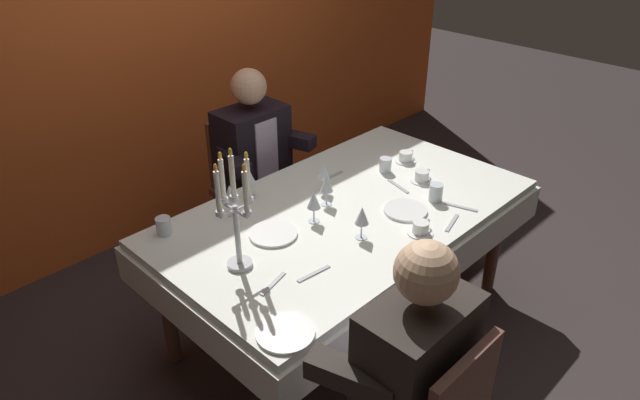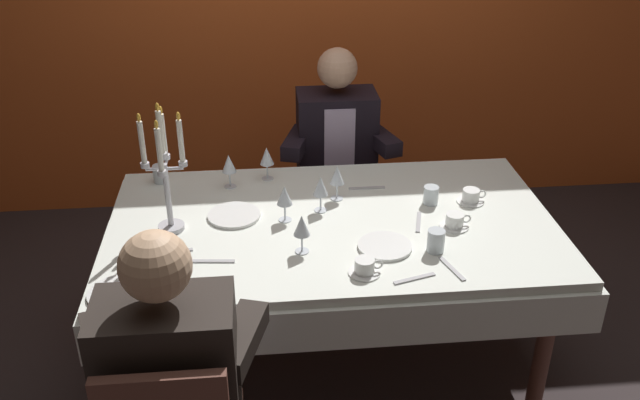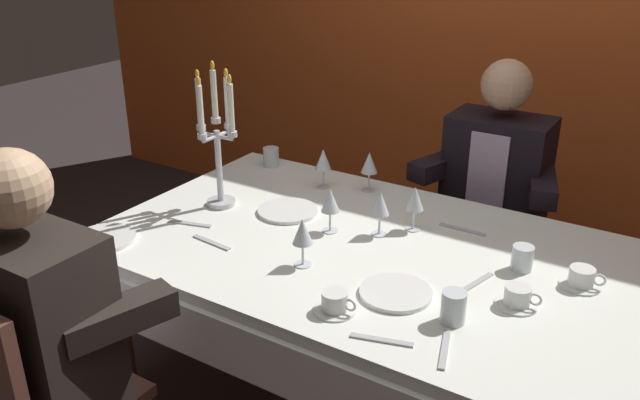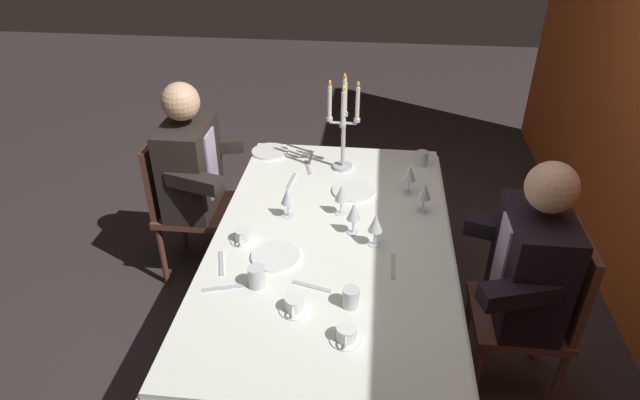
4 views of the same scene
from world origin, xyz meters
name	(u,v)px [view 1 (image 1 of 4)]	position (x,y,z in m)	size (l,w,h in m)	color
ground_plane	(343,320)	(0.00, 0.00, 0.00)	(12.00, 12.00, 0.00)	#332A2A
back_wall	(152,29)	(0.00, 1.66, 1.35)	(6.00, 0.12, 2.70)	#D25722
dining_table	(345,228)	(0.00, 0.00, 0.62)	(1.94, 1.14, 0.74)	white
candelabra	(236,214)	(-0.68, 0.00, 1.00)	(0.19, 0.19, 0.56)	silver
dinner_plate_0	(285,333)	(-0.83, -0.45, 0.75)	(0.22, 0.22, 0.01)	white
dinner_plate_1	(405,210)	(0.19, -0.23, 0.75)	(0.22, 0.22, 0.01)	white
dinner_plate_2	(273,234)	(-0.42, 0.08, 0.75)	(0.23, 0.23, 0.01)	white
wine_glass_0	(324,172)	(0.04, 0.20, 0.86)	(0.07, 0.07, 0.16)	silver
wine_glass_1	(362,217)	(-0.15, -0.23, 0.85)	(0.07, 0.07, 0.16)	silver
wine_glass_2	(230,194)	(-0.44, 0.36, 0.85)	(0.07, 0.07, 0.16)	silver
wine_glass_3	(314,201)	(-0.20, 0.03, 0.85)	(0.07, 0.07, 0.16)	silver
wine_glass_4	(249,177)	(-0.26, 0.43, 0.86)	(0.07, 0.07, 0.16)	silver
wine_glass_5	(327,185)	(-0.04, 0.10, 0.85)	(0.07, 0.07, 0.16)	silver
water_tumbler_0	(436,193)	(0.38, -0.27, 0.79)	(0.07, 0.07, 0.09)	silver
water_tumbler_1	(385,165)	(0.45, 0.12, 0.78)	(0.07, 0.07, 0.08)	silver
water_tumbler_2	(164,226)	(-0.77, 0.45, 0.78)	(0.07, 0.07, 0.08)	silver
coffee_cup_0	(406,157)	(0.64, 0.11, 0.77)	(0.13, 0.12, 0.06)	white
coffee_cup_1	(422,177)	(0.51, -0.10, 0.77)	(0.13, 0.12, 0.06)	white
coffee_cup_2	(421,228)	(0.08, -0.40, 0.77)	(0.13, 0.12, 0.06)	white
fork_0	(461,207)	(0.41, -0.41, 0.74)	(0.17, 0.02, 0.01)	#B7B7BC
fork_1	(273,283)	(-0.66, -0.20, 0.74)	(0.17, 0.02, 0.01)	#B7B7BC
fork_2	(332,176)	(0.19, 0.28, 0.74)	(0.17, 0.02, 0.01)	#B7B7BC
spoon_3	(314,274)	(-0.50, -0.27, 0.74)	(0.17, 0.02, 0.01)	#B7B7BC
spoon_4	(452,223)	(0.26, -0.46, 0.74)	(0.17, 0.02, 0.01)	#B7B7BC
fork_5	(398,186)	(0.36, -0.05, 0.74)	(0.17, 0.02, 0.01)	#B7B7BC
seated_diner_0	(417,365)	(-0.60, -0.89, 0.74)	(0.63, 0.48, 1.24)	brown
seated_diner_1	(252,149)	(0.12, 0.89, 0.74)	(0.63, 0.48, 1.24)	brown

